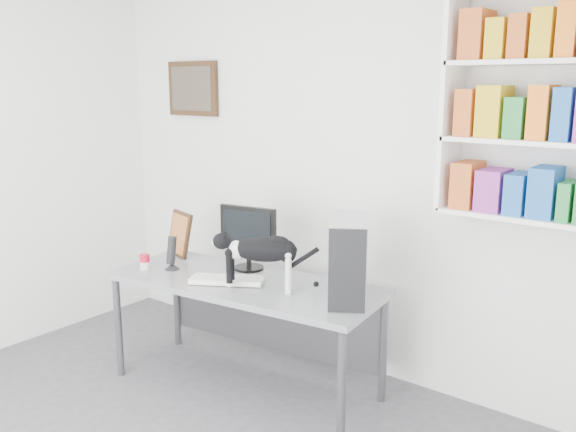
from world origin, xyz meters
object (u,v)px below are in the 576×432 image
at_px(desk, 245,335).
at_px(speaker, 172,252).
at_px(cat, 262,263).
at_px(keyboard, 227,280).
at_px(monitor, 249,237).
at_px(bookshelf, 546,102).
at_px(leaning_print, 180,233).
at_px(pc_tower, 348,259).
at_px(soup_can, 145,262).

distance_m(desk, speaker, 0.73).
bearing_deg(cat, keyboard, 149.68).
relative_size(monitor, cat, 0.77).
bearing_deg(monitor, keyboard, -86.23).
bearing_deg(bookshelf, leaning_print, -169.80).
distance_m(keyboard, pc_tower, 0.80).
distance_m(bookshelf, keyboard, 2.07).
distance_m(speaker, soup_can, 0.19).
relative_size(bookshelf, monitor, 2.84).
bearing_deg(monitor, pc_tower, -15.64).
xyz_separation_m(monitor, keyboard, (0.07, -0.29, -0.20)).
height_order(desk, keyboard, keyboard).
relative_size(pc_tower, soup_can, 4.80).
xyz_separation_m(keyboard, cat, (0.28, 0.01, 0.16)).
bearing_deg(pc_tower, monitor, 143.64).
height_order(pc_tower, cat, pc_tower).
xyz_separation_m(bookshelf, speaker, (-2.10, -0.69, -1.00)).
bearing_deg(soup_can, speaker, 35.90).
relative_size(leaning_print, cat, 0.58).
bearing_deg(pc_tower, desk, 159.04).
xyz_separation_m(monitor, soup_can, (-0.55, -0.42, -0.17)).
distance_m(bookshelf, leaning_print, 2.54).
bearing_deg(leaning_print, cat, 1.70).
xyz_separation_m(monitor, cat, (0.35, -0.28, -0.04)).
xyz_separation_m(desk, speaker, (-0.54, -0.12, 0.48)).
relative_size(pc_tower, leaning_print, 1.45).
height_order(keyboard, leaning_print, leaning_print).
bearing_deg(speaker, desk, 20.33).
relative_size(desk, keyboard, 3.89).
relative_size(keyboard, speaker, 1.93).
bearing_deg(pc_tower, cat, 173.16).
relative_size(soup_can, cat, 0.17).
height_order(desk, leaning_print, leaning_print).
xyz_separation_m(leaning_print, soup_can, (0.07, -0.38, -0.11)).
bearing_deg(keyboard, monitor, 73.69).
bearing_deg(desk, speaker, -174.53).
relative_size(desk, speaker, 7.52).
xyz_separation_m(monitor, speaker, (-0.40, -0.32, -0.10)).
height_order(bookshelf, soup_can, bookshelf).
relative_size(bookshelf, soup_can, 12.58).
distance_m(pc_tower, speaker, 1.25).
relative_size(desk, cat, 3.09).
height_order(bookshelf, leaning_print, bookshelf).
height_order(pc_tower, soup_can, pc_tower).
bearing_deg(soup_can, keyboard, 11.96).
distance_m(leaning_print, soup_can, 0.40).
bearing_deg(keyboard, cat, -29.26).
height_order(pc_tower, speaker, pc_tower).
xyz_separation_m(pc_tower, speaker, (-1.22, -0.24, -0.12)).
bearing_deg(speaker, cat, 10.34).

